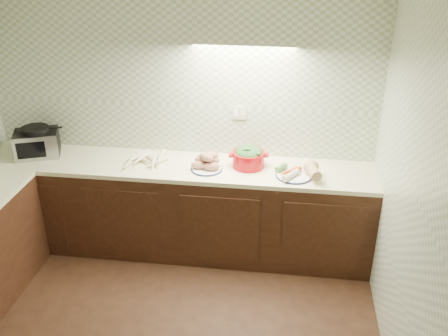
# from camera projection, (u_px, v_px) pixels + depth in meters

# --- Properties ---
(room) EXTENTS (3.60, 3.60, 2.60)m
(room) POSITION_uv_depth(u_px,v_px,m) (112.00, 164.00, 2.87)
(room) COLOR black
(room) RESTS_ON ground
(counter) EXTENTS (3.60, 3.60, 0.90)m
(counter) POSITION_uv_depth(u_px,v_px,m) (74.00, 252.00, 4.08)
(counter) COLOR black
(counter) RESTS_ON ground
(toaster_oven) EXTENTS (0.47, 0.42, 0.28)m
(toaster_oven) POSITION_uv_depth(u_px,v_px,m) (37.00, 142.00, 4.66)
(toaster_oven) COLOR black
(toaster_oven) RESTS_ON counter
(parsnip_pile) EXTENTS (0.40, 0.40, 0.08)m
(parsnip_pile) POSITION_uv_depth(u_px,v_px,m) (144.00, 161.00, 4.53)
(parsnip_pile) COLOR beige
(parsnip_pile) RESTS_ON counter
(sweet_potato_plate) EXTENTS (0.28, 0.28, 0.17)m
(sweet_potato_plate) POSITION_uv_depth(u_px,v_px,m) (207.00, 162.00, 4.41)
(sweet_potato_plate) COLOR #151942
(sweet_potato_plate) RESTS_ON counter
(onion_bowl) EXTENTS (0.14, 0.14, 0.11)m
(onion_bowl) POSITION_uv_depth(u_px,v_px,m) (209.00, 157.00, 4.58)
(onion_bowl) COLOR black
(onion_bowl) RESTS_ON counter
(dutch_oven) EXTENTS (0.36, 0.32, 0.20)m
(dutch_oven) POSITION_uv_depth(u_px,v_px,m) (248.00, 157.00, 4.45)
(dutch_oven) COLOR #A9070E
(dutch_oven) RESTS_ON counter
(veg_plate) EXTENTS (0.40, 0.36, 0.15)m
(veg_plate) POSITION_uv_depth(u_px,v_px,m) (302.00, 170.00, 4.31)
(veg_plate) COLOR #151942
(veg_plate) RESTS_ON counter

